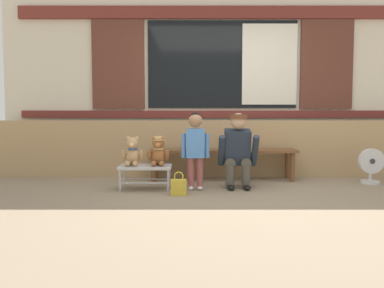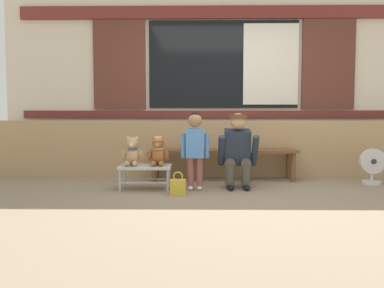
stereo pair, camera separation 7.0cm
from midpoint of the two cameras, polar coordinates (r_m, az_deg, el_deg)
name	(u,v)px [view 1 (the left image)]	position (r m, az deg, el deg)	size (l,w,h in m)	color
ground_plane	(234,195)	(4.38, 6.01, -7.74)	(60.00, 60.00, 0.00)	#84725B
brick_low_wall	(224,148)	(5.73, 4.56, -0.67)	(6.95, 0.25, 0.85)	tan
shop_facade	(222,59)	(6.30, 4.28, 12.81)	(7.09, 0.26, 3.71)	beige
wooden_bench_long	(222,154)	(5.37, 4.29, -1.54)	(2.10, 0.40, 0.44)	brown
small_display_bench	(145,168)	(4.69, -7.53, -3.67)	(0.64, 0.36, 0.30)	#BCBCC1
teddy_bear_plain	(132,152)	(4.70, -9.49, -1.26)	(0.28, 0.26, 0.36)	tan
teddy_bear_with_hat	(158,152)	(4.66, -5.60, -1.16)	(0.28, 0.27, 0.36)	#93562D
child_standing	(195,142)	(4.60, 0.08, 0.29)	(0.35, 0.18, 0.96)	#994C4C
adult_crouching	(238,150)	(4.78, 6.65, -0.94)	(0.50, 0.49, 0.95)	#4C473D
handbag_on_ground	(179,187)	(4.35, -2.49, -6.52)	(0.18, 0.11, 0.27)	gold
floor_fan	(371,166)	(5.59, 25.31, -3.08)	(0.34, 0.24, 0.48)	silver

